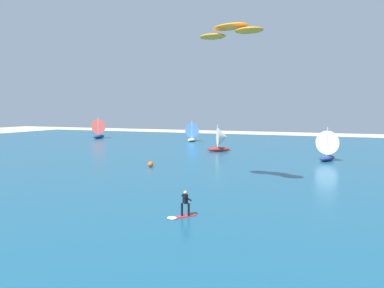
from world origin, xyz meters
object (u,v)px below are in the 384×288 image
(kite, at_px, (230,31))
(sailboat_anchored_offshore, at_px, (193,132))
(sailboat_mid_left, at_px, (100,128))
(sailboat_far_right, at_px, (329,145))
(marker_buoy, at_px, (151,164))
(kitesurfer, at_px, (183,208))
(sailboat_far_left, at_px, (222,139))

(kite, height_order, sailboat_anchored_offshore, kite)
(kite, xyz_separation_m, sailboat_mid_left, (-44.40, 43.20, -10.90))
(sailboat_far_right, distance_m, sailboat_anchored_offshore, 34.96)
(marker_buoy, bearing_deg, kitesurfer, -56.03)
(sailboat_far_left, height_order, sailboat_anchored_offshore, sailboat_anchored_offshore)
(marker_buoy, bearing_deg, kite, -34.63)
(sailboat_anchored_offshore, bearing_deg, kite, -64.48)
(kite, bearing_deg, sailboat_mid_left, 135.79)
(sailboat_far_right, bearing_deg, sailboat_far_left, 163.91)
(sailboat_far_left, xyz_separation_m, sailboat_far_right, (16.53, -4.77, 0.06))
(sailboat_far_left, distance_m, sailboat_mid_left, 38.57)
(sailboat_far_left, distance_m, sailboat_far_right, 17.20)
(kitesurfer, xyz_separation_m, sailboat_anchored_offshore, (-20.39, 52.52, 1.43))
(sailboat_far_left, bearing_deg, marker_buoy, -98.43)
(kite, relative_size, sailboat_anchored_offshore, 1.45)
(kitesurfer, bearing_deg, sailboat_anchored_offshore, 111.22)
(kitesurfer, distance_m, sailboat_mid_left, 68.38)
(sailboat_anchored_offshore, bearing_deg, sailboat_mid_left, -179.41)
(sailboat_anchored_offshore, bearing_deg, kitesurfer, -68.78)
(kitesurfer, bearing_deg, sailboat_far_left, 103.81)
(kite, bearing_deg, sailboat_anchored_offshore, 115.52)
(kite, relative_size, sailboat_mid_left, 1.26)
(kitesurfer, xyz_separation_m, marker_buoy, (-11.74, 17.42, -0.28))
(kite, height_order, sailboat_mid_left, kite)
(sailboat_anchored_offshore, bearing_deg, sailboat_far_right, -36.83)
(sailboat_far_left, distance_m, sailboat_anchored_offshore, 19.83)
(sailboat_far_right, xyz_separation_m, sailboat_anchored_offshore, (-27.99, 20.96, -0.02))
(sailboat_mid_left, bearing_deg, sailboat_far_left, -24.42)
(sailboat_far_left, xyz_separation_m, sailboat_mid_left, (-35.12, 15.94, 0.34))
(kitesurfer, relative_size, sailboat_far_left, 0.43)
(kitesurfer, distance_m, sailboat_anchored_offshore, 56.36)
(sailboat_mid_left, height_order, marker_buoy, sailboat_mid_left)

